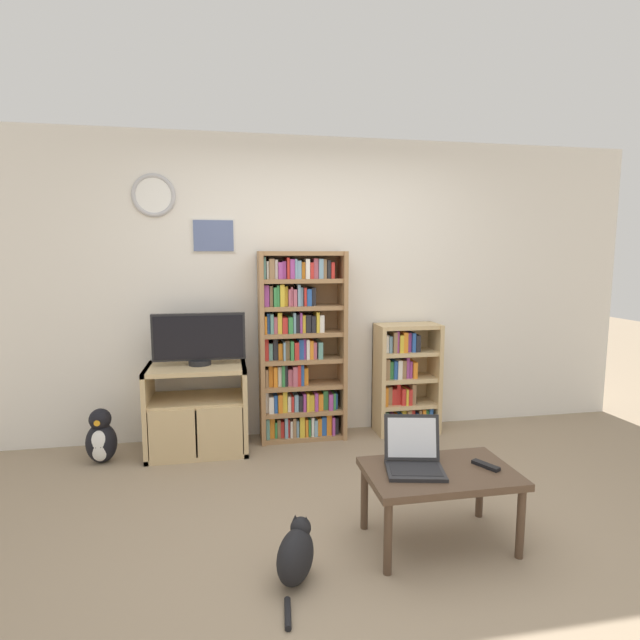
% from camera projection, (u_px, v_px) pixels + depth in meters
% --- Properties ---
extents(ground_plane, '(18.00, 18.00, 0.00)m').
position_uv_depth(ground_plane, '(364.00, 541.00, 2.81)').
color(ground_plane, gray).
extents(wall_back, '(6.09, 0.09, 2.60)m').
position_uv_depth(wall_back, '(308.00, 288.00, 4.41)').
color(wall_back, silver).
rests_on(wall_back, ground_plane).
extents(tv_stand, '(0.79, 0.51, 0.71)m').
position_uv_depth(tv_stand, '(197.00, 409.00, 4.04)').
color(tv_stand, tan).
rests_on(tv_stand, ground_plane).
extents(television, '(0.73, 0.18, 0.42)m').
position_uv_depth(television, '(199.00, 339.00, 4.00)').
color(television, black).
rests_on(television, tv_stand).
extents(bookshelf_tall, '(0.74, 0.28, 1.63)m').
position_uv_depth(bookshelf_tall, '(299.00, 349.00, 4.29)').
color(bookshelf_tall, '#9E754C').
rests_on(bookshelf_tall, ground_plane).
extents(bookshelf_short, '(0.56, 0.30, 0.98)m').
position_uv_depth(bookshelf_short, '(403.00, 381.00, 4.50)').
color(bookshelf_short, tan).
rests_on(bookshelf_short, ground_plane).
extents(coffee_table, '(0.82, 0.52, 0.43)m').
position_uv_depth(coffee_table, '(440.00, 479.00, 2.75)').
color(coffee_table, '#4C3828').
rests_on(coffee_table, ground_plane).
extents(laptop, '(0.36, 0.36, 0.27)m').
position_uv_depth(laptop, '(414.00, 456.00, 2.75)').
color(laptop, '#232326').
rests_on(laptop, coffee_table).
extents(remote_near_laptop, '(0.11, 0.16, 0.02)m').
position_uv_depth(remote_near_laptop, '(486.00, 465.00, 2.77)').
color(remote_near_laptop, black).
rests_on(remote_near_laptop, coffee_table).
extents(cat, '(0.28, 0.49, 0.30)m').
position_uv_depth(cat, '(296.00, 554.00, 2.45)').
color(cat, black).
rests_on(cat, ground_plane).
extents(penguin_figurine, '(0.23, 0.21, 0.43)m').
position_uv_depth(penguin_figurine, '(101.00, 438.00, 3.83)').
color(penguin_figurine, black).
rests_on(penguin_figurine, ground_plane).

